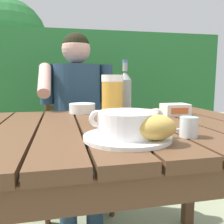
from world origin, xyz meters
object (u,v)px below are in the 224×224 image
object	(u,v)px
chair_near_diner	(77,143)
soup_bowl	(127,123)
beer_bottle	(125,95)
person_eating	(77,111)
table_knife	(159,129)
water_glass_small	(189,127)
bread_roll	(154,127)
butter_tub	(175,110)
beer_glass	(112,100)
serving_plate	(127,137)
diner_bowl	(82,108)

from	to	relation	value
chair_near_diner	soup_bowl	size ratio (longest dim) A/B	3.94
soup_bowl	beer_bottle	bearing A→B (deg)	76.09
person_eating	table_knife	size ratio (longest dim) A/B	7.42
water_glass_small	bread_roll	bearing A→B (deg)	-158.82
soup_bowl	butter_tub	bearing A→B (deg)	48.03
beer_bottle	butter_tub	world-z (taller)	beer_bottle
butter_tub	table_knife	size ratio (longest dim) A/B	0.75
chair_near_diner	water_glass_small	distance (m)	1.22
person_eating	butter_tub	bearing A→B (deg)	-49.24
chair_near_diner	beer_glass	distance (m)	0.97
chair_near_diner	butter_tub	size ratio (longest dim) A/B	7.14
person_eating	butter_tub	size ratio (longest dim) A/B	9.88
bread_roll	serving_plate	bearing A→B (deg)	130.60
beer_glass	diner_bowl	world-z (taller)	beer_glass
beer_bottle	water_glass_small	xyz separation A→B (m)	(0.12, -0.33, -0.08)
beer_glass	butter_tub	size ratio (longest dim) A/B	1.54
soup_bowl	bread_roll	xyz separation A→B (m)	(0.06, -0.07, -0.00)
person_eating	soup_bowl	bearing A→B (deg)	-84.71
table_knife	butter_tub	bearing A→B (deg)	54.77
bread_roll	person_eating	bearing A→B (deg)	98.25
person_eating	beer_glass	world-z (taller)	person_eating
person_eating	diner_bowl	xyz separation A→B (m)	(0.00, -0.34, 0.06)
person_eating	beer_glass	size ratio (longest dim) A/B	6.40
serving_plate	butter_tub	world-z (taller)	butter_tub
table_knife	beer_glass	bearing A→B (deg)	134.49
bread_roll	water_glass_small	bearing A→B (deg)	21.18
soup_bowl	water_glass_small	xyz separation A→B (m)	(0.20, -0.01, -0.02)
chair_near_diner	butter_tub	xyz separation A→B (m)	(0.44, -0.72, 0.34)
butter_tub	serving_plate	bearing A→B (deg)	-131.97
beer_bottle	table_knife	xyz separation A→B (m)	(0.07, -0.22, -0.11)
beer_glass	serving_plate	bearing A→B (deg)	-91.37
chair_near_diner	bread_roll	xyz separation A→B (m)	(0.14, -1.19, 0.36)
bread_roll	butter_tub	world-z (taller)	bread_roll
soup_bowl	butter_tub	world-z (taller)	soup_bowl
person_eating	butter_tub	world-z (taller)	person_eating
bread_roll	beer_bottle	bearing A→B (deg)	87.03
chair_near_diner	person_eating	size ratio (longest dim) A/B	0.72
water_glass_small	butter_tub	distance (m)	0.45
serving_plate	chair_near_diner	bearing A→B (deg)	94.23
serving_plate	bread_roll	xyz separation A→B (m)	(0.06, -0.07, 0.04)
bread_roll	beer_glass	xyz separation A→B (m)	(-0.05, 0.31, 0.05)
person_eating	beer_bottle	size ratio (longest dim) A/B	4.84
chair_near_diner	soup_bowl	bearing A→B (deg)	-85.77
person_eating	soup_bowl	distance (m)	0.93
soup_bowl	butter_tub	size ratio (longest dim) A/B	1.82
beer_bottle	table_knife	distance (m)	0.25
person_eating	beer_bottle	xyz separation A→B (m)	(0.16, -0.61, 0.15)
bread_roll	water_glass_small	xyz separation A→B (m)	(0.14, 0.05, -0.02)
person_eating	butter_tub	xyz separation A→B (m)	(0.45, -0.52, 0.07)
serving_plate	table_knife	size ratio (longest dim) A/B	1.58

